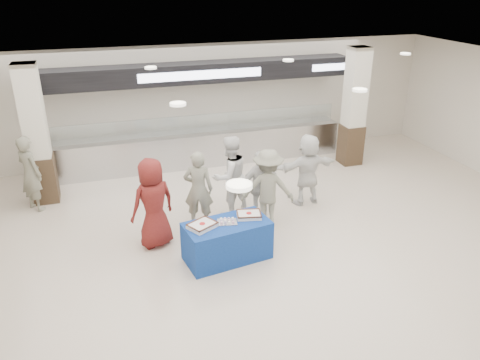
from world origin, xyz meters
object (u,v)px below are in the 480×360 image
object	(u,v)px
civilian_maroon	(153,203)
chef_tall	(230,176)
cupcake_tray	(227,221)
chef_short	(261,186)
display_table	(227,241)
sheet_cake_right	(249,214)
soldier_a	(198,189)
soldier_bg	(30,174)
soldier_b	(268,188)
civilian_white	(308,169)
sheet_cake_left	(202,225)

from	to	relation	value
civilian_maroon	chef_tall	world-z (taller)	chef_tall
cupcake_tray	chef_tall	size ratio (longest dim) A/B	0.22
cupcake_tray	chef_short	world-z (taller)	chef_short
display_table	sheet_cake_right	bearing A→B (deg)	4.80
soldier_a	chef_tall	bearing A→B (deg)	-138.11
chef_short	soldier_bg	distance (m)	5.10
display_table	soldier_b	xyz separation A→B (m)	(1.16, 0.99, 0.47)
civilian_white	civilian_maroon	bearing A→B (deg)	8.08
chef_short	chef_tall	bearing A→B (deg)	-38.21
civilian_white	soldier_bg	size ratio (longest dim) A/B	0.96
cupcake_tray	soldier_b	world-z (taller)	soldier_b
cupcake_tray	soldier_a	size ratio (longest dim) A/B	0.24
soldier_b	civilian_white	bearing A→B (deg)	-131.15
chef_tall	soldier_b	size ratio (longest dim) A/B	1.07
sheet_cake_right	chef_short	world-z (taller)	chef_short
soldier_bg	chef_short	bearing A→B (deg)	-152.99
sheet_cake_left	civilian_white	size ratio (longest dim) A/B	0.35
soldier_b	civilian_maroon	bearing A→B (deg)	20.86
display_table	soldier_bg	world-z (taller)	soldier_bg
display_table	soldier_b	world-z (taller)	soldier_b
soldier_a	civilian_white	distance (m)	2.62
sheet_cake_right	soldier_a	size ratio (longest dim) A/B	0.31
sheet_cake_right	civilian_white	world-z (taller)	civilian_white
civilian_maroon	civilian_white	world-z (taller)	civilian_maroon
sheet_cake_right	soldier_a	world-z (taller)	soldier_a
soldier_b	civilian_white	distance (m)	1.43
soldier_bg	chef_tall	bearing A→B (deg)	-150.59
soldier_a	display_table	bearing A→B (deg)	118.05
civilian_white	sheet_cake_left	bearing A→B (deg)	26.73
chef_tall	soldier_b	distance (m)	0.94
cupcake_tray	display_table	bearing A→B (deg)	-120.64
chef_short	civilian_white	distance (m)	1.35
sheet_cake_left	soldier_bg	distance (m)	4.53
chef_tall	soldier_b	xyz separation A→B (m)	(0.60, -0.72, -0.06)
soldier_a	sheet_cake_left	bearing A→B (deg)	99.44
cupcake_tray	soldier_b	xyz separation A→B (m)	(1.15, 0.97, 0.07)
civilian_maroon	sheet_cake_left	bearing A→B (deg)	108.46
chef_short	sheet_cake_right	bearing A→B (deg)	60.73
soldier_a	soldier_bg	distance (m)	3.85
sheet_cake_left	chef_short	size ratio (longest dim) A/B	0.38
soldier_a	chef_tall	world-z (taller)	chef_tall
chef_short	civilian_white	size ratio (longest dim) A/B	0.94
sheet_cake_right	soldier_bg	world-z (taller)	soldier_bg
sheet_cake_left	soldier_a	world-z (taller)	soldier_a
chef_short	soldier_b	world-z (taller)	soldier_b
sheet_cake_right	soldier_b	xyz separation A→B (m)	(0.70, 0.88, 0.05)
chef_tall	soldier_bg	world-z (taller)	chef_tall
sheet_cake_left	soldier_b	size ratio (longest dim) A/B	0.35
soldier_bg	sheet_cake_right	bearing A→B (deg)	-168.04
soldier_bg	soldier_b	bearing A→B (deg)	-155.68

